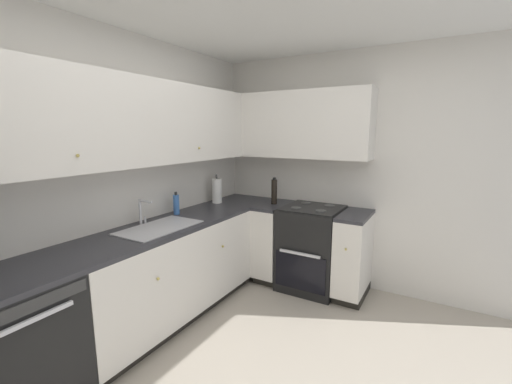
# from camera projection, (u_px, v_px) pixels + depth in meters

# --- Properties ---
(wall_back) EXTENTS (3.98, 0.05, 2.54)m
(wall_back) POSITION_uv_depth(u_px,v_px,m) (98.00, 186.00, 2.67)
(wall_back) COLOR silver
(wall_back) RESTS_ON ground_plane
(wall_right) EXTENTS (0.05, 3.41, 2.54)m
(wall_right) POSITION_uv_depth(u_px,v_px,m) (365.00, 173.00, 3.51)
(wall_right) COLOR silver
(wall_right) RESTS_ON ground_plane
(dishwasher) EXTENTS (0.60, 0.63, 0.86)m
(dishwasher) POSITION_uv_depth(u_px,v_px,m) (16.00, 350.00, 1.95)
(dishwasher) COLOR black
(dishwasher) RESTS_ON ground_plane
(lower_cabinets_back) EXTENTS (1.87, 0.62, 0.86)m
(lower_cabinets_back) POSITION_uv_depth(u_px,v_px,m) (169.00, 273.00, 3.00)
(lower_cabinets_back) COLOR silver
(lower_cabinets_back) RESTS_ON ground_plane
(countertop_back) EXTENTS (3.08, 0.60, 0.03)m
(countertop_back) POSITION_uv_depth(u_px,v_px,m) (166.00, 226.00, 2.92)
(countertop_back) COLOR #2D2D33
(countertop_back) RESTS_ON lower_cabinets_back
(lower_cabinets_right) EXTENTS (0.62, 1.20, 0.86)m
(lower_cabinets_right) POSITION_uv_depth(u_px,v_px,m) (311.00, 249.00, 3.61)
(lower_cabinets_right) COLOR silver
(lower_cabinets_right) RESTS_ON ground_plane
(countertop_right) EXTENTS (0.60, 1.20, 0.03)m
(countertop_right) POSITION_uv_depth(u_px,v_px,m) (312.00, 210.00, 3.53)
(countertop_right) COLOR #2D2D33
(countertop_right) RESTS_ON lower_cabinets_right
(oven_range) EXTENTS (0.68, 0.62, 1.05)m
(oven_range) POSITION_uv_depth(u_px,v_px,m) (312.00, 247.00, 3.62)
(oven_range) COLOR black
(oven_range) RESTS_ON ground_plane
(upper_cabinets_back) EXTENTS (2.76, 0.34, 0.71)m
(upper_cabinets_back) POSITION_uv_depth(u_px,v_px,m) (134.00, 123.00, 2.69)
(upper_cabinets_back) COLOR silver
(upper_cabinets_right) EXTENTS (0.32, 1.75, 0.71)m
(upper_cabinets_right) POSITION_uv_depth(u_px,v_px,m) (291.00, 125.00, 3.65)
(upper_cabinets_right) COLOR silver
(sink) EXTENTS (0.70, 0.40, 0.10)m
(sink) POSITION_uv_depth(u_px,v_px,m) (160.00, 232.00, 2.82)
(sink) COLOR #B7B7BC
(sink) RESTS_ON countertop_back
(faucet) EXTENTS (0.07, 0.16, 0.23)m
(faucet) POSITION_uv_depth(u_px,v_px,m) (142.00, 210.00, 2.90)
(faucet) COLOR silver
(faucet) RESTS_ON countertop_back
(soap_bottle) EXTENTS (0.06, 0.06, 0.23)m
(soap_bottle) POSITION_uv_depth(u_px,v_px,m) (176.00, 204.00, 3.26)
(soap_bottle) COLOR #3F72BF
(soap_bottle) RESTS_ON countertop_back
(paper_towel_roll) EXTENTS (0.11, 0.11, 0.34)m
(paper_towel_roll) POSITION_uv_depth(u_px,v_px,m) (217.00, 191.00, 3.79)
(paper_towel_roll) COLOR white
(paper_towel_roll) RESTS_ON countertop_back
(oil_bottle) EXTENTS (0.07, 0.07, 0.30)m
(oil_bottle) POSITION_uv_depth(u_px,v_px,m) (274.00, 192.00, 3.73)
(oil_bottle) COLOR black
(oil_bottle) RESTS_ON countertop_right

